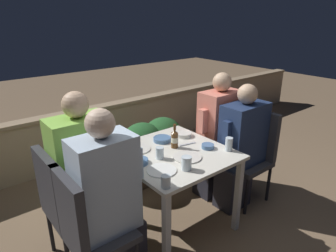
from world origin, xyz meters
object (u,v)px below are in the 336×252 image
at_px(person_green_blouse, 87,177).
at_px(person_coral_top, 217,136).
at_px(chair_left_far, 63,200).
at_px(chair_right_near, 252,148).
at_px(person_navy_jumper, 240,148).
at_px(person_blue_shirt, 111,200).
at_px(beer_bottle, 175,139).
at_px(chair_left_near, 84,225).
at_px(potted_plant, 211,126).
at_px(chair_right_far, 229,140).

xyz_separation_m(person_green_blouse, person_coral_top, (1.44, -0.03, -0.02)).
height_order(chair_left_far, person_coral_top, person_coral_top).
bearing_deg(chair_right_near, person_navy_jumper, 180.00).
bearing_deg(person_blue_shirt, person_green_blouse, 90.43).
relative_size(person_navy_jumper, person_coral_top, 0.95).
height_order(person_navy_jumper, beer_bottle, person_navy_jumper).
distance_m(chair_left_near, chair_left_far, 0.37).
height_order(chair_left_far, chair_right_near, same).
relative_size(chair_right_near, person_navy_jumper, 0.76).
bearing_deg(potted_plant, chair_right_near, -111.05).
bearing_deg(person_blue_shirt, chair_right_near, 1.25).
bearing_deg(chair_right_far, beer_bottle, -174.20).
bearing_deg(chair_right_near, person_green_blouse, 168.69).
height_order(person_coral_top, potted_plant, person_coral_top).
relative_size(person_navy_jumper, beer_bottle, 5.71).
height_order(chair_left_near, person_green_blouse, person_green_blouse).
relative_size(chair_left_near, chair_right_near, 1.00).
height_order(chair_left_far, chair_right_far, same).
distance_m(person_navy_jumper, person_coral_top, 0.31).
bearing_deg(person_blue_shirt, person_navy_jumper, 1.42).
distance_m(chair_left_far, beer_bottle, 1.03).
relative_size(chair_right_near, person_coral_top, 0.72).
distance_m(chair_left_near, potted_plant, 2.42).
height_order(person_green_blouse, chair_right_near, person_green_blouse).
distance_m(chair_left_far, person_navy_jumper, 1.69).
xyz_separation_m(person_blue_shirt, person_coral_top, (1.44, 0.34, -0.00)).
bearing_deg(potted_plant, chair_left_near, -156.70).
height_order(person_coral_top, beer_bottle, person_coral_top).
relative_size(person_navy_jumper, potted_plant, 1.68).
bearing_deg(beer_bottle, person_navy_jumper, -17.90).
bearing_deg(chair_right_near, chair_left_near, -178.89).
xyz_separation_m(chair_left_near, potted_plant, (2.22, 0.95, -0.10)).
distance_m(chair_left_far, person_coral_top, 1.65).
xyz_separation_m(person_green_blouse, beer_bottle, (0.79, -0.12, 0.15)).
height_order(person_navy_jumper, person_coral_top, person_coral_top).
distance_m(person_blue_shirt, person_coral_top, 1.48).
relative_size(chair_right_far, potted_plant, 1.28).
bearing_deg(chair_left_near, person_coral_top, 11.66).
distance_m(chair_right_near, person_coral_top, 0.39).
bearing_deg(beer_bottle, chair_left_far, 173.30).
height_order(chair_right_near, person_coral_top, person_coral_top).
height_order(chair_left_far, person_navy_jumper, person_navy_jumper).
distance_m(chair_right_near, potted_plant, 0.99).
relative_size(chair_right_near, chair_right_far, 1.00).
height_order(person_navy_jumper, chair_right_far, person_navy_jumper).
bearing_deg(beer_bottle, person_green_blouse, 171.60).
xyz_separation_m(person_coral_top, potted_plant, (0.57, 0.62, -0.21)).
height_order(chair_left_near, person_coral_top, person_coral_top).
relative_size(person_green_blouse, beer_bottle, 6.19).
bearing_deg(chair_left_far, chair_right_near, -10.10).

